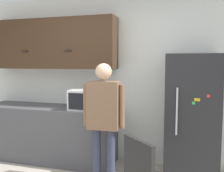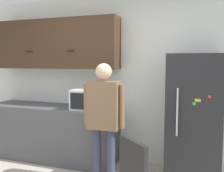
% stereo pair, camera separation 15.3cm
% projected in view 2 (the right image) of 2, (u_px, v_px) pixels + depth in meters
% --- Properties ---
extents(back_wall, '(6.00, 0.06, 2.70)m').
position_uv_depth(back_wall, '(120.00, 79.00, 4.09)').
color(back_wall, silver).
rests_on(back_wall, ground_plane).
extents(counter, '(2.23, 0.65, 0.90)m').
position_uv_depth(counter, '(52.00, 132.00, 4.20)').
color(counter, '#4C4C51').
rests_on(counter, ground_plane).
extents(upper_cabinets, '(2.23, 0.36, 0.82)m').
position_uv_depth(upper_cabinets, '(55.00, 44.00, 4.20)').
color(upper_cabinets, '#3D2819').
extents(microwave, '(0.46, 0.39, 0.31)m').
position_uv_depth(microwave, '(88.00, 100.00, 3.83)').
color(microwave, white).
rests_on(microwave, counter).
extents(person, '(0.56, 0.23, 1.61)m').
position_uv_depth(person, '(104.00, 112.00, 3.25)').
color(person, '#33384C').
rests_on(person, ground_plane).
extents(refrigerator, '(0.70, 0.72, 1.73)m').
position_uv_depth(refrigerator, '(194.00, 118.00, 3.39)').
color(refrigerator, '#232326').
rests_on(refrigerator, ground_plane).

